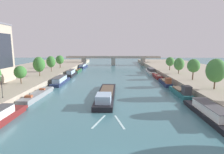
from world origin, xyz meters
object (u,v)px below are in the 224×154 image
object	(u,v)px
moored_boat_left_end	(78,71)
tree_left_past_mid	(51,62)
moored_boat_right_midway	(157,76)
tree_right_nearest	(194,66)
moored_boat_right_downstream	(181,92)
moored_boat_right_end	(150,71)
tree_right_far	(170,62)
tree_right_second	(179,64)
tree_left_midway	(20,72)
tree_left_third	(39,64)
moored_boat_left_gap_after	(83,66)
tree_left_far	(60,60)
moored_boat_right_gap_after	(166,82)
moored_boat_right_far	(209,112)
moored_boat_left_upstream	(60,80)
bridge_far	(113,59)
moored_boat_left_near	(37,95)
lamppost_left_bank	(2,86)
tree_right_end_of_row	(216,71)
moored_boat_left_lone	(71,73)
barge_midriver	(106,95)

from	to	relation	value
moored_boat_left_end	tree_left_past_mid	size ratio (longest dim) A/B	1.86
moored_boat_right_midway	tree_right_nearest	distance (m)	19.78
moored_boat_right_downstream	moored_boat_right_end	distance (m)	44.09
moored_boat_left_end	moored_boat_right_midway	distance (m)	41.70
tree_right_far	tree_right_second	bearing A→B (deg)	-89.28
tree_left_midway	tree_left_third	distance (m)	13.75
moored_boat_left_gap_after	tree_left_far	world-z (taller)	tree_left_far
tree_left_third	tree_left_past_mid	size ratio (longest dim) A/B	1.05
moored_boat_right_end	tree_left_third	world-z (taller)	tree_left_third
moored_boat_right_gap_after	tree_right_nearest	distance (m)	10.36
moored_boat_left_end	moored_boat_right_midway	xyz separation A→B (m)	(37.44, -18.36, 0.07)
tree_left_past_mid	tree_right_far	xyz separation A→B (m)	(53.31, 5.96, -0.35)
moored_boat_right_far	tree_right_far	world-z (taller)	tree_right_far
moored_boat_right_end	tree_left_past_mid	bearing A→B (deg)	-164.02
tree_right_far	tree_left_past_mid	bearing A→B (deg)	-173.62
tree_left_midway	moored_boat_left_gap_after	bearing A→B (deg)	82.45
moored_boat_left_end	moored_boat_left_gap_after	world-z (taller)	moored_boat_left_gap_after
moored_boat_left_upstream	tree_left_third	xyz separation A→B (m)	(-8.29, 2.40, 5.52)
moored_boat_left_upstream	bridge_far	world-z (taller)	bridge_far
moored_boat_left_near	tree_left_third	distance (m)	22.83
tree_left_far	tree_right_far	xyz separation A→B (m)	(53.82, -8.74, -0.17)
lamppost_left_bank	moored_boat_left_upstream	bearing A→B (deg)	80.43
moored_boat_left_end	tree_right_end_of_row	world-z (taller)	tree_right_end_of_row
moored_boat_right_end	tree_right_end_of_row	distance (m)	46.41
moored_boat_left_gap_after	moored_boat_right_far	distance (m)	88.28
moored_boat_left_near	moored_boat_left_lone	bearing A→B (deg)	89.21
moored_boat_right_end	tree_right_far	size ratio (longest dim) A/B	2.63
moored_boat_left_near	moored_boat_left_lone	size ratio (longest dim) A/B	1.16
moored_boat_left_lone	moored_boat_right_far	distance (m)	60.74
lamppost_left_bank	tree_right_nearest	bearing A→B (deg)	23.90
tree_left_third	moored_boat_left_gap_after	bearing A→B (deg)	80.17
moored_boat_right_midway	lamppost_left_bank	xyz separation A→B (m)	(-42.04, -39.15, 4.22)
moored_boat_right_gap_after	tree_left_midway	distance (m)	46.35
tree_right_end_of_row	bridge_far	bearing A→B (deg)	107.80
moored_boat_right_far	tree_left_past_mid	xyz separation A→B (m)	(-45.13, 46.04, 5.44)
moored_boat_right_gap_after	tree_right_second	xyz separation A→B (m)	(8.28, 11.34, 5.20)
moored_boat_right_end	tree_left_third	distance (m)	52.82
moored_boat_left_near	moored_boat_right_end	xyz separation A→B (m)	(38.17, 46.14, 0.33)
tree_right_end_of_row	lamppost_left_bank	bearing A→B (deg)	-169.88
barge_midriver	tree_right_nearest	bearing A→B (deg)	26.78
moored_boat_right_far	moored_boat_right_midway	xyz separation A→B (m)	(0.69, 44.07, -0.46)
moored_boat_left_near	moored_boat_right_midway	bearing A→B (deg)	39.15
moored_boat_right_far	tree_right_second	size ratio (longest dim) A/B	2.54
moored_boat_right_end	tree_right_end_of_row	size ratio (longest dim) A/B	2.04
barge_midriver	moored_boat_left_lone	world-z (taller)	moored_boat_left_lone
tree_left_third	tree_right_nearest	size ratio (longest dim) A/B	1.04
moored_boat_left_near	tree_left_third	bearing A→B (deg)	110.56
moored_boat_left_near	bridge_far	distance (m)	85.62
moored_boat_left_near	tree_right_end_of_row	size ratio (longest dim) A/B	2.03
moored_boat_left_end	tree_right_second	distance (m)	50.41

